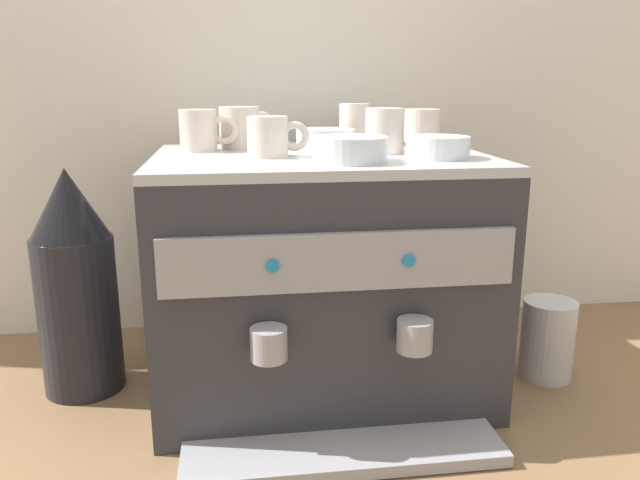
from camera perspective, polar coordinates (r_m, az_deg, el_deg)
The scene contains 14 objects.
ground_plane at distance 1.26m, azimuth 0.00°, elevation -12.66°, with size 4.00×4.00×0.00m, color brown.
tiled_backsplash_wall at distance 1.45m, azimuth -1.88°, elevation 12.50°, with size 2.80×0.03×1.05m, color silver.
espresso_machine at distance 1.17m, azimuth 0.03°, elevation -3.08°, with size 0.59×0.55×0.45m.
ceramic_cup_0 at distance 1.29m, azimuth 9.15°, elevation 10.23°, with size 0.10×0.09×0.07m.
ceramic_cup_1 at distance 1.08m, azimuth -4.62°, elevation 9.47°, with size 0.11×0.07×0.07m.
ceramic_cup_2 at distance 1.27m, azimuth 3.37°, elevation 10.57°, with size 0.10×0.06×0.08m.
ceramic_cup_3 at distance 1.19m, azimuth -10.95°, elevation 9.89°, with size 0.11×0.07×0.08m.
ceramic_cup_4 at distance 1.14m, azimuth 6.04°, elevation 9.99°, with size 0.08×0.11×0.08m.
ceramic_cup_5 at distance 1.23m, azimuth -7.24°, elevation 10.26°, with size 0.11×0.09×0.08m.
ceramic_bowl_0 at distance 1.19m, azimuth 0.53°, elevation 9.21°, with size 0.11×0.11×0.04m.
ceramic_bowl_1 at distance 1.08m, azimuth 10.79°, elevation 8.35°, with size 0.11×0.11×0.04m.
ceramic_bowl_2 at distance 1.01m, azimuth 2.81°, elevation 8.30°, with size 0.12×0.12×0.04m.
coffee_grinder at distance 1.23m, azimuth -21.57°, elevation -3.79°, with size 0.15×0.15×0.42m.
milk_pitcher at distance 1.32m, azimuth 20.21°, elevation -8.56°, with size 0.10×0.10×0.16m, color #B7B7BC.
Camera 1 is at (-0.15, -1.11, 0.58)m, focal length 34.74 mm.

